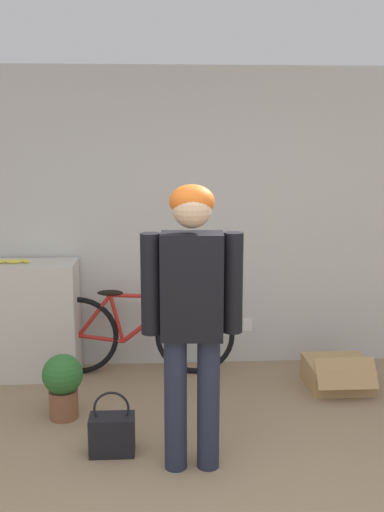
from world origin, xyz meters
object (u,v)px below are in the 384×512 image
object	(u,v)px
bicycle	(137,333)
handbag	(112,433)
person	(192,302)
potted_plant	(63,382)
banana	(13,261)
cardboard_box	(337,374)

from	to	relation	value
bicycle	handbag	world-z (taller)	bicycle
person	potted_plant	distance (m)	1.39
banana	handbag	size ratio (longest dim) A/B	0.69
handbag	potted_plant	bearing A→B (deg)	126.57
cardboard_box	potted_plant	xyz separation A→B (m)	(-2.15, -0.44, 0.16)
banana	cardboard_box	size ratio (longest dim) A/B	0.53
handbag	cardboard_box	world-z (taller)	handbag
person	handbag	world-z (taller)	person
potted_plant	cardboard_box	bearing A→B (deg)	11.67
person	potted_plant	bearing A→B (deg)	145.19
cardboard_box	banana	bearing A→B (deg)	172.60
bicycle	cardboard_box	xyz separation A→B (m)	(1.64, -0.37, -0.25)
handbag	cardboard_box	distance (m)	2.01
bicycle	potted_plant	distance (m)	0.96
bicycle	handbag	distance (m)	1.36
person	potted_plant	world-z (taller)	person
person	bicycle	xyz separation A→B (m)	(-0.39, 1.53, -0.69)
handbag	person	bearing A→B (deg)	-20.49
handbag	potted_plant	xyz separation A→B (m)	(-0.39, 0.53, 0.13)
potted_plant	handbag	bearing A→B (deg)	-53.43
cardboard_box	potted_plant	bearing A→B (deg)	-168.33
bicycle	handbag	size ratio (longest dim) A/B	3.96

